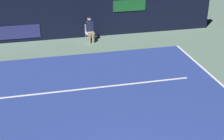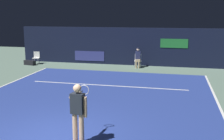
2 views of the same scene
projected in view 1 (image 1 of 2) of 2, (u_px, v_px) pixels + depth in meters
name	position (u px, v px, depth m)	size (l,w,h in m)	color
ground_plane	(100.00, 115.00, 10.98)	(31.15, 31.15, 0.00)	slate
court_surface	(100.00, 115.00, 10.97)	(10.17, 10.68, 0.01)	navy
line_service	(91.00, 88.00, 12.62)	(7.93, 0.10, 0.01)	white
back_wall	(71.00, 14.00, 17.36)	(15.78, 0.33, 2.60)	black
line_judge_on_chair	(90.00, 29.00, 16.98)	(0.48, 0.56, 1.32)	white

